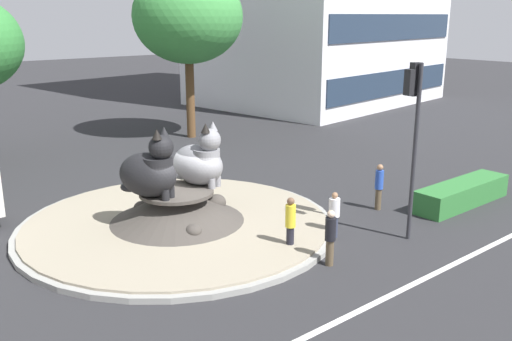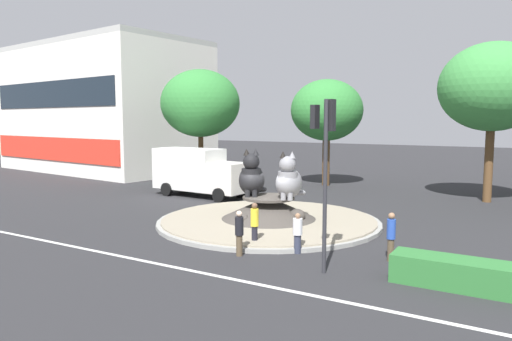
{
  "view_description": "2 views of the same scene",
  "coord_description": "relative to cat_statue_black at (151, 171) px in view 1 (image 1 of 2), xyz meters",
  "views": [
    {
      "loc": [
        -9.72,
        -16.12,
        7.26
      ],
      "look_at": [
        3.34,
        -0.32,
        1.57
      ],
      "focal_mm": 39.32,
      "sensor_mm": 36.0,
      "label": 1
    },
    {
      "loc": [
        11.45,
        -20.45,
        5.16
      ],
      "look_at": [
        -0.43,
        -0.51,
        2.69
      ],
      "focal_mm": 33.36,
      "sensor_mm": 36.0,
      "label": 2
    }
  ],
  "objects": [
    {
      "name": "cat_statue_black",
      "position": [
        0.0,
        0.0,
        0.0
      ],
      "size": [
        2.16,
        2.73,
        2.39
      ],
      "rotation": [
        0.0,
        0.0,
        -1.06
      ],
      "color": "black",
      "rests_on": "roundabout_island"
    },
    {
      "name": "pedestrian_yellow_shirt",
      "position": [
        2.61,
        -4.07,
        -1.26
      ],
      "size": [
        0.33,
        0.33,
        1.8
      ],
      "rotation": [
        0.0,
        0.0,
        1.76
      ],
      "color": "black",
      "rests_on": "ground"
    },
    {
      "name": "pedestrian_white_shirt",
      "position": [
        4.58,
        -4.11,
        -1.41
      ],
      "size": [
        0.37,
        0.37,
        1.58
      ],
      "rotation": [
        0.0,
        0.0,
        5.97
      ],
      "color": "#33384C",
      "rests_on": "ground"
    },
    {
      "name": "lane_centreline",
      "position": [
        0.98,
        -7.93,
        -2.23
      ],
      "size": [
        112.0,
        0.2,
        0.01
      ],
      "primitive_type": "cube",
      "color": "silver",
      "rests_on": "ground"
    },
    {
      "name": "pedestrian_blue_shirt",
      "position": [
        7.97,
        -3.29,
        -1.26
      ],
      "size": [
        0.32,
        0.32,
        1.81
      ],
      "rotation": [
        0.0,
        0.0,
        2.64
      ],
      "color": "brown",
      "rests_on": "ground"
    },
    {
      "name": "traffic_light_mast",
      "position": [
        6.34,
        -5.72,
        2.01
      ],
      "size": [
        0.79,
        0.45,
        5.84
      ],
      "rotation": [
        0.0,
        0.0,
        1.37
      ],
      "color": "#2D2D33",
      "rests_on": "ground"
    },
    {
      "name": "ground_plane",
      "position": [
        0.98,
        0.02,
        -2.23
      ],
      "size": [
        160.0,
        160.0,
        0.0
      ],
      "primitive_type": "plane",
      "color": "#28282B"
    },
    {
      "name": "third_tree_left",
      "position": [
        9.78,
        12.58,
        4.94
      ],
      "size": [
        6.45,
        6.45,
        9.94
      ],
      "color": "brown",
      "rests_on": "ground"
    },
    {
      "name": "pedestrian_black_shirt",
      "position": [
        2.83,
        -5.57,
        -1.3
      ],
      "size": [
        0.32,
        0.32,
        1.75
      ],
      "rotation": [
        0.0,
        0.0,
        2.46
      ],
      "color": "brown",
      "rests_on": "ground"
    },
    {
      "name": "cat_statue_grey",
      "position": [
        2.06,
        0.09,
        -0.03
      ],
      "size": [
        1.86,
        2.59,
        2.32
      ],
      "rotation": [
        0.0,
        0.0,
        -1.24
      ],
      "color": "gray",
      "rests_on": "roundabout_island"
    },
    {
      "name": "clipped_hedge_strip",
      "position": [
        11.01,
        -5.03,
        -1.78
      ],
      "size": [
        4.97,
        1.2,
        0.9
      ],
      "primitive_type": "cube",
      "color": "#2D7033",
      "rests_on": "ground"
    },
    {
      "name": "roundabout_island",
      "position": [
        0.98,
        0.02,
        -1.79
      ],
      "size": [
        11.11,
        11.11,
        1.36
      ],
      "color": "gray",
      "rests_on": "ground"
    }
  ]
}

